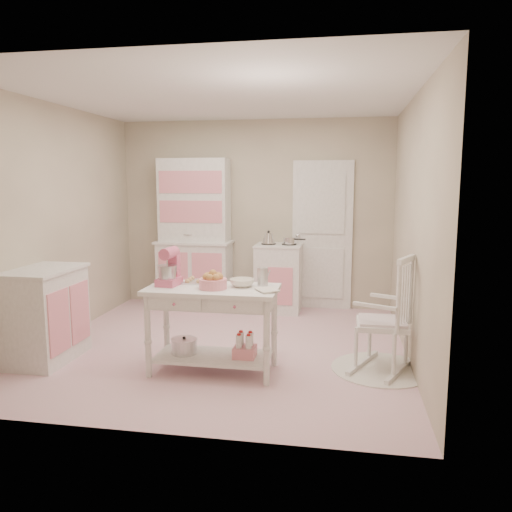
{
  "coord_description": "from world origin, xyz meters",
  "views": [
    {
      "loc": [
        1.23,
        -5.02,
        1.76
      ],
      "look_at": [
        0.38,
        -0.19,
        1.02
      ],
      "focal_mm": 35.0,
      "sensor_mm": 36.0,
      "label": 1
    }
  ],
  "objects_px": {
    "rocking_chair": "(382,313)",
    "stand_mixer": "(169,267)",
    "stove": "(279,278)",
    "work_table": "(213,330)",
    "bread_basket": "(213,284)",
    "hutch": "(194,233)",
    "base_cabinet": "(46,315)"
  },
  "relations": [
    {
      "from": "rocking_chair",
      "to": "stand_mixer",
      "type": "xyz_separation_m",
      "value": [
        -1.96,
        -0.28,
        0.42
      ]
    },
    {
      "from": "stove",
      "to": "stand_mixer",
      "type": "xyz_separation_m",
      "value": [
        -0.73,
        -2.28,
        0.51
      ]
    },
    {
      "from": "work_table",
      "to": "bread_basket",
      "type": "relative_size",
      "value": 4.8
    },
    {
      "from": "bread_basket",
      "to": "stove",
      "type": "bearing_deg",
      "value": 82.86
    },
    {
      "from": "hutch",
      "to": "rocking_chair",
      "type": "height_order",
      "value": "hutch"
    },
    {
      "from": "stove",
      "to": "rocking_chair",
      "type": "xyz_separation_m",
      "value": [
        1.23,
        -2.0,
        0.09
      ]
    },
    {
      "from": "stove",
      "to": "bread_basket",
      "type": "xyz_separation_m",
      "value": [
        -0.29,
        -2.35,
        0.39
      ]
    },
    {
      "from": "hutch",
      "to": "stand_mixer",
      "type": "xyz_separation_m",
      "value": [
        0.47,
        -2.33,
        -0.07
      ]
    },
    {
      "from": "work_table",
      "to": "bread_basket",
      "type": "xyz_separation_m",
      "value": [
        0.02,
        -0.05,
        0.45
      ]
    },
    {
      "from": "work_table",
      "to": "rocking_chair",
      "type": "bearing_deg",
      "value": 11.0
    },
    {
      "from": "hutch",
      "to": "work_table",
      "type": "distance_m",
      "value": 2.6
    },
    {
      "from": "hutch",
      "to": "rocking_chair",
      "type": "distance_m",
      "value": 3.22
    },
    {
      "from": "stand_mixer",
      "to": "bread_basket",
      "type": "distance_m",
      "value": 0.46
    },
    {
      "from": "hutch",
      "to": "work_table",
      "type": "xyz_separation_m",
      "value": [
        0.89,
        -2.35,
        -0.64
      ]
    },
    {
      "from": "rocking_chair",
      "to": "work_table",
      "type": "distance_m",
      "value": 1.58
    },
    {
      "from": "rocking_chair",
      "to": "bread_basket",
      "type": "bearing_deg",
      "value": -142.76
    },
    {
      "from": "base_cabinet",
      "to": "work_table",
      "type": "relative_size",
      "value": 0.77
    },
    {
      "from": "base_cabinet",
      "to": "rocking_chair",
      "type": "height_order",
      "value": "rocking_chair"
    },
    {
      "from": "work_table",
      "to": "stand_mixer",
      "type": "bearing_deg",
      "value": 177.27
    },
    {
      "from": "stand_mixer",
      "to": "stove",
      "type": "bearing_deg",
      "value": 78.32
    },
    {
      "from": "base_cabinet",
      "to": "stand_mixer",
      "type": "height_order",
      "value": "stand_mixer"
    },
    {
      "from": "hutch",
      "to": "rocking_chair",
      "type": "relative_size",
      "value": 1.89
    },
    {
      "from": "base_cabinet",
      "to": "stand_mixer",
      "type": "bearing_deg",
      "value": 0.43
    },
    {
      "from": "stove",
      "to": "bread_basket",
      "type": "bearing_deg",
      "value": -97.14
    },
    {
      "from": "work_table",
      "to": "stand_mixer",
      "type": "distance_m",
      "value": 0.71
    },
    {
      "from": "bread_basket",
      "to": "rocking_chair",
      "type": "bearing_deg",
      "value": 12.94
    },
    {
      "from": "bread_basket",
      "to": "work_table",
      "type": "bearing_deg",
      "value": 111.8
    },
    {
      "from": "rocking_chair",
      "to": "work_table",
      "type": "relative_size",
      "value": 0.92
    },
    {
      "from": "hutch",
      "to": "base_cabinet",
      "type": "relative_size",
      "value": 2.26
    },
    {
      "from": "hutch",
      "to": "stove",
      "type": "xyz_separation_m",
      "value": [
        1.2,
        -0.05,
        -0.58
      ]
    },
    {
      "from": "hutch",
      "to": "stove",
      "type": "distance_m",
      "value": 1.33
    },
    {
      "from": "rocking_chair",
      "to": "bread_basket",
      "type": "xyz_separation_m",
      "value": [
        -1.52,
        -0.35,
        0.3
      ]
    }
  ]
}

